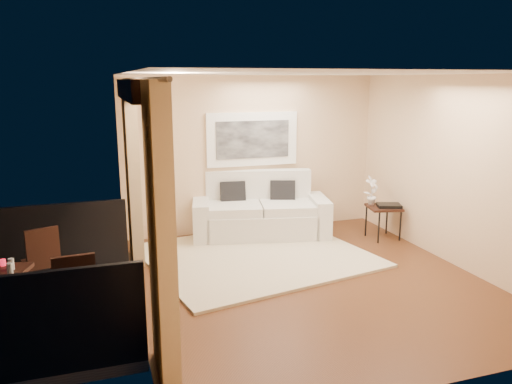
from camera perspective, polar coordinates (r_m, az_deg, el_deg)
floor at (r=6.80m, az=6.07°, el=-10.06°), size 5.00×5.00×0.00m
room_shell at (r=5.73m, az=-13.57°, el=11.32°), size 5.00×6.40×5.00m
balcony at (r=6.25m, az=-23.42°, el=-11.44°), size 1.81×2.60×1.17m
curtains at (r=5.87m, az=-12.77°, el=-0.28°), size 0.16×4.80×2.64m
artwork at (r=8.63m, az=-0.40°, el=6.04°), size 1.62×0.07×0.92m
rug at (r=7.61m, az=0.04°, el=-7.28°), size 3.58×3.26×0.04m
sofa at (r=8.53m, az=0.46°, el=-2.49°), size 2.41×1.42×1.09m
side_table at (r=8.62m, az=14.39°, el=-1.98°), size 0.60×0.60×0.56m
tray at (r=8.58m, az=14.96°, el=-1.50°), size 0.45×0.39×0.05m
orchid at (r=8.59m, az=13.09°, el=0.15°), size 0.30×0.25×0.50m
balcony_chair_far at (r=6.68m, az=-23.26°, el=-6.80°), size 0.49×0.50×0.89m
balcony_chair_near at (r=5.29m, az=-19.82°, el=-11.21°), size 0.44×0.44×0.95m
candle at (r=6.01m, az=-26.94°, el=-7.20°), size 0.06×0.06×0.07m
glass_a at (r=5.71m, az=-26.31°, el=-7.87°), size 0.06×0.06×0.12m
glass_b at (r=5.85m, az=-26.18°, el=-7.40°), size 0.06×0.06×0.12m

